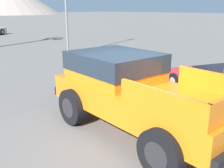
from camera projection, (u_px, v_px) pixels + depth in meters
The scene contains 3 objects.
ground_plane at pixel (131, 130), 6.84m from camera, with size 320.00×320.00×0.00m, color slate.
orange_pickup_truck at pixel (131, 87), 6.68m from camera, with size 2.82×5.41×1.93m.
red_convertible_car at pixel (216, 85), 9.19m from camera, with size 3.21×4.40×1.11m.
Camera 1 is at (-4.83, -3.97, 3.06)m, focal length 42.00 mm.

